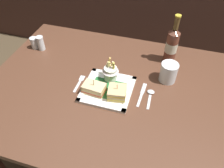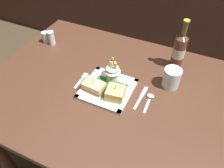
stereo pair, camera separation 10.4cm
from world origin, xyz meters
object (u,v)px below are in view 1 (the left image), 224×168
at_px(dining_table, 116,104).
at_px(square_plate, 108,89).
at_px(sandwich_half_left, 94,88).
at_px(pepper_shaker, 41,44).
at_px(fork, 79,83).
at_px(fries_cup, 110,71).
at_px(sandwich_half_right, 117,93).
at_px(salt_shaker, 34,44).
at_px(knife, 142,94).
at_px(beer_bottle, 172,45).
at_px(spoon, 150,94).
at_px(water_glass, 168,73).

relative_size(dining_table, square_plate, 5.55).
distance_m(sandwich_half_left, pepper_shaker, 0.48).
bearing_deg(fork, dining_table, 2.60).
height_order(sandwich_half_left, fork, sandwich_half_left).
height_order(square_plate, fries_cup, fries_cup).
relative_size(sandwich_half_right, salt_shaker, 1.33).
distance_m(dining_table, knife, 0.17).
xyz_separation_m(sandwich_half_right, fries_cup, (-0.06, 0.11, 0.02)).
bearing_deg(knife, dining_table, -176.72).
relative_size(fries_cup, pepper_shaker, 1.36).
distance_m(beer_bottle, fork, 0.52).
height_order(sandwich_half_left, fries_cup, fries_cup).
bearing_deg(salt_shaker, sandwich_half_left, -27.84).
bearing_deg(fork, fries_cup, 23.54).
distance_m(beer_bottle, knife, 0.32).
xyz_separation_m(spoon, pepper_shaker, (-0.68, 0.18, 0.03)).
bearing_deg(water_glass, dining_table, -148.45).
relative_size(sandwich_half_right, water_glass, 0.92).
relative_size(spoon, salt_shaker, 1.75).
bearing_deg(fork, sandwich_half_right, -11.79).
relative_size(sandwich_half_right, beer_bottle, 0.34).
bearing_deg(salt_shaker, knife, -15.17).
distance_m(knife, salt_shaker, 0.71).
distance_m(spoon, salt_shaker, 0.74).
distance_m(sandwich_half_right, fork, 0.21).
distance_m(water_glass, knife, 0.17).
xyz_separation_m(square_plate, beer_bottle, (0.25, 0.32, 0.10)).
bearing_deg(pepper_shaker, salt_shaker, 180.00).
height_order(dining_table, fork, fork).
distance_m(dining_table, fries_cup, 0.19).
height_order(dining_table, pepper_shaker, pepper_shaker).
distance_m(water_glass, salt_shaker, 0.78).
bearing_deg(square_plate, sandwich_half_left, -149.02).
relative_size(fries_cup, water_glass, 1.15).
bearing_deg(sandwich_half_right, spoon, 23.15).
xyz_separation_m(sandwich_half_right, fork, (-0.21, 0.04, -0.03)).
bearing_deg(sandwich_half_right, fork, 168.21).
xyz_separation_m(dining_table, pepper_shaker, (-0.51, 0.19, 0.15)).
bearing_deg(pepper_shaker, beer_bottle, 8.45).
relative_size(sandwich_half_right, pepper_shaker, 1.09).
height_order(beer_bottle, water_glass, beer_bottle).
bearing_deg(knife, fork, -177.13).
distance_m(dining_table, sandwich_half_left, 0.18).
distance_m(sandwich_half_left, spoon, 0.27).
xyz_separation_m(sandwich_half_left, water_glass, (0.32, 0.19, 0.01)).
bearing_deg(water_glass, pepper_shaker, 175.95).
relative_size(beer_bottle, fork, 2.25).
distance_m(beer_bottle, pepper_shaker, 0.74).
relative_size(dining_table, salt_shaker, 18.86).
xyz_separation_m(fries_cup, water_glass, (0.27, 0.09, -0.02)).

